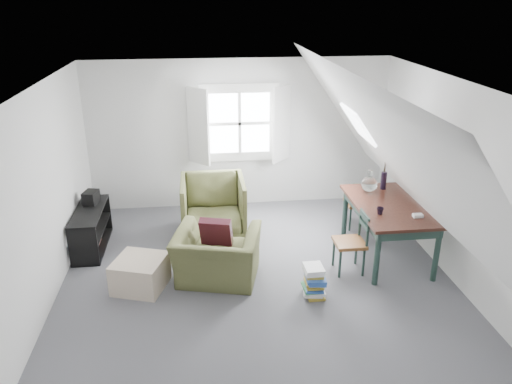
{
  "coord_description": "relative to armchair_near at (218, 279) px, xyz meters",
  "views": [
    {
      "loc": [
        -0.67,
        -5.33,
        3.48
      ],
      "look_at": [
        0.03,
        0.6,
        1.07
      ],
      "focal_mm": 35.0,
      "sensor_mm": 36.0,
      "label": 1
    }
  ],
  "objects": [
    {
      "name": "floor",
      "position": [
        0.51,
        -0.29,
        0.0
      ],
      "size": [
        5.5,
        5.5,
        0.0
      ],
      "primitive_type": "plane",
      "color": "#4E4F54",
      "rests_on": "ground"
    },
    {
      "name": "ceiling",
      "position": [
        0.51,
        -0.29,
        2.5
      ],
      "size": [
        5.5,
        5.5,
        0.0
      ],
      "primitive_type": "plane",
      "rotation": [
        3.14,
        0.0,
        0.0
      ],
      "color": "white",
      "rests_on": "wall_back"
    },
    {
      "name": "wall_back",
      "position": [
        0.51,
        2.46,
        1.25
      ],
      "size": [
        5.0,
        0.0,
        5.0
      ],
      "primitive_type": "plane",
      "rotation": [
        1.57,
        0.0,
        0.0
      ],
      "color": "silver",
      "rests_on": "ground"
    },
    {
      "name": "wall_front",
      "position": [
        0.51,
        -3.04,
        1.25
      ],
      "size": [
        5.0,
        0.0,
        5.0
      ],
      "primitive_type": "plane",
      "rotation": [
        -1.57,
        0.0,
        0.0
      ],
      "color": "silver",
      "rests_on": "ground"
    },
    {
      "name": "wall_left",
      "position": [
        -1.99,
        -0.29,
        1.25
      ],
      "size": [
        0.0,
        5.5,
        5.5
      ],
      "primitive_type": "plane",
      "rotation": [
        1.57,
        0.0,
        1.57
      ],
      "color": "silver",
      "rests_on": "ground"
    },
    {
      "name": "wall_right",
      "position": [
        3.01,
        -0.29,
        1.25
      ],
      "size": [
        0.0,
        5.5,
        5.5
      ],
      "primitive_type": "plane",
      "rotation": [
        1.57,
        0.0,
        -1.57
      ],
      "color": "silver",
      "rests_on": "ground"
    },
    {
      "name": "slope_left",
      "position": [
        -1.04,
        -0.29,
        1.78
      ],
      "size": [
        3.19,
        5.5,
        4.48
      ],
      "primitive_type": "plane",
      "rotation": [
        0.0,
        2.19,
        0.0
      ],
      "color": "white",
      "rests_on": "wall_left"
    },
    {
      "name": "slope_right",
      "position": [
        2.06,
        -0.29,
        1.78
      ],
      "size": [
        3.19,
        5.5,
        4.48
      ],
      "primitive_type": "plane",
      "rotation": [
        0.0,
        -2.19,
        0.0
      ],
      "color": "white",
      "rests_on": "wall_right"
    },
    {
      "name": "dormer_window",
      "position": [
        0.51,
        2.39,
        1.45
      ],
      "size": [
        1.71,
        0.35,
        1.3
      ],
      "color": "white",
      "rests_on": "wall_back"
    },
    {
      "name": "skylight",
      "position": [
        2.06,
        1.01,
        1.75
      ],
      "size": [
        0.35,
        0.75,
        0.47
      ],
      "primitive_type": "cube",
      "rotation": [
        0.0,
        0.95,
        0.0
      ],
      "color": "white",
      "rests_on": "slope_right"
    },
    {
      "name": "armchair_near",
      "position": [
        0.0,
        0.0,
        0.0
      ],
      "size": [
        1.23,
        1.13,
        0.68
      ],
      "primitive_type": "imported",
      "rotation": [
        0.0,
        0.0,
        2.9
      ],
      "color": "#4A4E28",
      "rests_on": "floor"
    },
    {
      "name": "armchair_far",
      "position": [
        0.0,
        1.36,
        0.0
      ],
      "size": [
        0.95,
        0.98,
        0.89
      ],
      "primitive_type": "imported",
      "rotation": [
        0.0,
        0.0,
        0.0
      ],
      "color": "#4A4E28",
      "rests_on": "floor"
    },
    {
      "name": "throw_pillow",
      "position": [
        0.0,
        0.15,
        0.6
      ],
      "size": [
        0.45,
        0.33,
        0.42
      ],
      "primitive_type": "cube",
      "rotation": [
        0.31,
        0.0,
        -0.26
      ],
      "color": "#3D101A",
      "rests_on": "armchair_near"
    },
    {
      "name": "ottoman",
      "position": [
        -0.97,
        -0.08,
        0.2
      ],
      "size": [
        0.75,
        0.75,
        0.39
      ],
      "primitive_type": "cube",
      "rotation": [
        0.0,
        0.0,
        -0.32
      ],
      "color": "#BAA78F",
      "rests_on": "floor"
    },
    {
      "name": "dining_table",
      "position": [
        2.37,
        0.35,
        0.69
      ],
      "size": [
        0.95,
        1.59,
        0.79
      ],
      "rotation": [
        0.0,
        0.0,
        0.0
      ],
      "color": "black",
      "rests_on": "floor"
    },
    {
      "name": "demijohn",
      "position": [
        2.22,
        0.8,
        0.93
      ],
      "size": [
        0.23,
        0.23,
        0.32
      ],
      "rotation": [
        0.0,
        0.0,
        -0.36
      ],
      "color": "silver",
      "rests_on": "dining_table"
    },
    {
      "name": "vase_twigs",
      "position": [
        2.47,
        0.9,
        0.94
      ],
      "size": [
        0.08,
        0.09,
        0.64
      ],
      "rotation": [
        0.0,
        0.0,
        -0.3
      ],
      "color": "black",
      "rests_on": "dining_table"
    },
    {
      "name": "cup",
      "position": [
        2.12,
        0.05,
        0.79
      ],
      "size": [
        0.1,
        0.1,
        0.09
      ],
      "primitive_type": "imported",
      "rotation": [
        0.0,
        0.0,
        0.09
      ],
      "color": "black",
      "rests_on": "dining_table"
    },
    {
      "name": "paper_box",
      "position": [
        2.57,
        -0.1,
        0.81
      ],
      "size": [
        0.13,
        0.09,
        0.04
      ],
      "primitive_type": "cube",
      "rotation": [
        0.0,
        0.0,
        -0.03
      ],
      "color": "white",
      "rests_on": "dining_table"
    },
    {
      "name": "dining_chair_far",
      "position": [
        2.26,
        1.29,
        0.42
      ],
      "size": [
        0.37,
        0.37,
        0.8
      ],
      "rotation": [
        0.0,
        0.0,
        3.36
      ],
      "color": "brown",
      "rests_on": "floor"
    },
    {
      "name": "dining_chair_near",
      "position": [
        1.77,
        0.01,
        0.43
      ],
      "size": [
        0.39,
        0.39,
        0.83
      ],
      "rotation": [
        0.0,
        0.0,
        -1.54
      ],
      "color": "brown",
      "rests_on": "floor"
    },
    {
      "name": "media_shelf",
      "position": [
        -1.77,
        1.04,
        0.27
      ],
      "size": [
        0.39,
        1.16,
        0.59
      ],
      "rotation": [
        0.0,
        0.0,
        -0.07
      ],
      "color": "black",
      "rests_on": "floor"
    },
    {
      "name": "electronics_box",
      "position": [
        -1.77,
        1.33,
        0.68
      ],
      "size": [
        0.23,
        0.28,
        0.2
      ],
      "primitive_type": "cube",
      "rotation": [
        0.0,
        0.0,
        -0.23
      ],
      "color": "black",
      "rests_on": "media_shelf"
    },
    {
      "name": "magazine_stack",
      "position": [
        1.15,
        -0.52,
        0.2
      ],
      "size": [
        0.29,
        0.35,
        0.39
      ],
      "rotation": [
        0.0,
        0.0,
        -0.04
      ],
      "color": "#B29933",
      "rests_on": "floor"
    }
  ]
}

